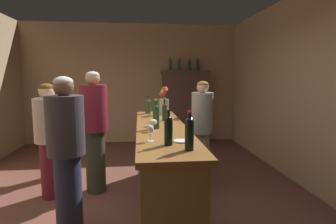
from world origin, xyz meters
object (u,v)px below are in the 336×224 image
object	(u,v)px
wine_bottle_rose	(148,106)
wine_glass_rear	(153,123)
wine_bottle_syrah	(189,132)
patron_redhead	(49,136)
wine_bottle_malbec	(156,115)
patron_in_grey	(66,148)
cheese_plate	(181,141)
patron_in_navy	(58,125)
wine_bottle_chardonnay	(164,111)
display_bottle_left	(170,64)
wine_glass_mid	(154,117)
display_bottle_center	(189,65)
display_cabinet	(184,106)
wine_bottle_pinot	(168,129)
patron_by_cabinet	(94,127)
display_bottle_midleft	(179,64)
display_bottle_midright	(198,65)
bartender	(202,129)
wine_glass_front	(150,130)
bar_counter	(161,169)
flower_arrangement	(164,102)

from	to	relation	value
wine_bottle_rose	wine_glass_rear	xyz separation A→B (m)	(0.01, -1.42, -0.03)
wine_bottle_syrah	patron_redhead	world-z (taller)	patron_redhead
wine_bottle_malbec	patron_in_grey	bearing A→B (deg)	-170.09
cheese_plate	patron_in_navy	distance (m)	2.73
wine_bottle_chardonnay	display_bottle_left	xyz separation A→B (m)	(0.41, 2.96, 0.75)
wine_bottle_chardonnay	wine_bottle_syrah	bearing A→B (deg)	-87.76
wine_glass_mid	patron_in_grey	size ratio (longest dim) A/B	0.09
wine_glass_rear	display_bottle_center	bearing A→B (deg)	73.80
wine_bottle_malbec	patron_in_navy	distance (m)	2.14
display_cabinet	display_bottle_left	bearing A→B (deg)	180.00
display_cabinet	wine_bottle_syrah	bearing A→B (deg)	-99.05
wine_bottle_pinot	patron_by_cabinet	size ratio (longest dim) A/B	0.18
display_bottle_midleft	display_bottle_midright	xyz separation A→B (m)	(0.45, -0.00, -0.00)
cheese_plate	bartender	world-z (taller)	bartender
wine_bottle_malbec	wine_bottle_chardonnay	bearing A→B (deg)	75.33
patron_in_grey	wine_glass_mid	bearing A→B (deg)	-5.02
display_bottle_left	patron_in_grey	xyz separation A→B (m)	(-1.50, -3.68, -1.04)
wine_bottle_chardonnay	patron_redhead	bearing A→B (deg)	174.66
patron_redhead	wine_bottle_syrah	bearing A→B (deg)	-8.80
wine_glass_front	patron_in_navy	xyz separation A→B (m)	(-1.41, 2.09, -0.29)
wine_glass_front	bartender	world-z (taller)	bartender
wine_glass_front	patron_in_grey	size ratio (longest dim) A/B	0.09
bar_counter	bartender	world-z (taller)	bartender
wine_glass_front	display_bottle_left	bearing A→B (deg)	81.04
wine_bottle_rose	wine_glass_rear	bearing A→B (deg)	-89.77
cheese_plate	display_cabinet	bearing A→B (deg)	80.10
wine_bottle_chardonnay	wine_bottle_rose	bearing A→B (deg)	104.95
bar_counter	patron_in_grey	distance (m)	1.12
wine_bottle_chardonnay	wine_bottle_syrah	xyz separation A→B (m)	(0.06, -1.49, 0.02)
wine_glass_rear	flower_arrangement	xyz separation A→B (m)	(0.23, 1.31, 0.09)
patron_in_navy	bartender	bearing A→B (deg)	30.36
flower_arrangement	cheese_plate	xyz separation A→B (m)	(-0.01, -1.81, -0.18)
flower_arrangement	display_bottle_midleft	xyz separation A→B (m)	(0.59, 2.36, 0.69)
wine_glass_rear	flower_arrangement	size ratio (longest dim) A/B	0.31
flower_arrangement	display_bottle_center	world-z (taller)	display_bottle_center
wine_glass_front	wine_bottle_syrah	bearing A→B (deg)	-48.30
wine_glass_rear	display_bottle_midright	size ratio (longest dim) A/B	0.41
bar_counter	display_bottle_midleft	bearing A→B (deg)	78.09
wine_bottle_chardonnay	wine_glass_mid	size ratio (longest dim) A/B	2.07
wine_bottle_pinot	patron_redhead	size ratio (longest dim) A/B	0.20
wine_bottle_malbec	wine_glass_rear	size ratio (longest dim) A/B	2.52
patron_by_cabinet	display_bottle_center	bearing A→B (deg)	91.48
wine_bottle_rose	patron_redhead	xyz separation A→B (m)	(-1.34, -0.57, -0.34)
display_cabinet	wine_bottle_malbec	size ratio (longest dim) A/B	5.37
wine_bottle_rose	patron_by_cabinet	world-z (taller)	patron_by_cabinet
wine_bottle_chardonnay	wine_glass_mid	world-z (taller)	wine_bottle_chardonnay
cheese_plate	patron_by_cabinet	size ratio (longest dim) A/B	0.08
display_bottle_midleft	flower_arrangement	bearing A→B (deg)	-103.97
wine_glass_rear	display_bottle_center	size ratio (longest dim) A/B	0.42
display_bottle_midright	patron_redhead	distance (m)	3.99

